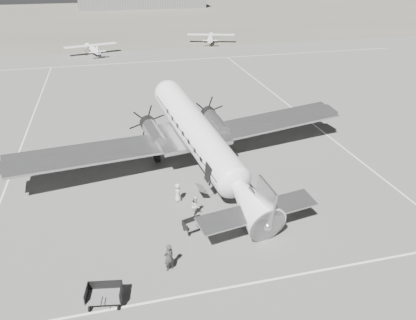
% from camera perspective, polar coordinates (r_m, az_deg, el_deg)
% --- Properties ---
extents(ground, '(260.00, 260.00, 0.00)m').
position_cam_1_polar(ground, '(35.51, 2.47, -0.82)').
color(ground, slate).
rests_on(ground, ground).
extents(taxi_line_near, '(60.00, 0.15, 0.01)m').
position_cam_1_polar(taxi_line_near, '(24.80, 11.89, -15.62)').
color(taxi_line_near, white).
rests_on(taxi_line_near, ground).
extents(taxi_line_right, '(0.15, 80.00, 0.01)m').
position_cam_1_polar(taxi_line_right, '(40.28, 19.09, 1.16)').
color(taxi_line_right, white).
rests_on(taxi_line_right, ground).
extents(taxi_line_left, '(0.15, 60.00, 0.01)m').
position_cam_1_polar(taxi_line_left, '(44.26, -24.53, 2.49)').
color(taxi_line_left, white).
rests_on(taxi_line_left, ground).
extents(taxi_line_horizon, '(90.00, 0.15, 0.01)m').
position_cam_1_polar(taxi_line_horizon, '(72.56, -6.65, 13.65)').
color(taxi_line_horizon, white).
rests_on(taxi_line_horizon, ground).
extents(grass_infield, '(260.00, 90.00, 0.01)m').
position_cam_1_polar(grass_infield, '(126.48, -10.36, 19.09)').
color(grass_infield, '#676556').
rests_on(grass_infield, ground).
extents(dc3_airliner, '(33.92, 26.41, 5.83)m').
position_cam_1_polar(dc3_airliner, '(33.07, -0.84, 2.63)').
color(dc3_airliner, silver).
rests_on(dc3_airliner, ground).
extents(light_plane_left, '(11.36, 10.11, 1.99)m').
position_cam_1_polar(light_plane_left, '(79.53, -16.01, 14.73)').
color(light_plane_left, white).
rests_on(light_plane_left, ground).
extents(light_plane_right, '(11.67, 10.42, 2.03)m').
position_cam_1_polar(light_plane_right, '(87.26, 0.38, 16.75)').
color(light_plane_right, white).
rests_on(light_plane_right, ground).
extents(baggage_cart_near, '(1.69, 1.40, 0.82)m').
position_cam_1_polar(baggage_cart_near, '(27.38, -2.02, -9.17)').
color(baggage_cart_near, slate).
rests_on(baggage_cart_near, ground).
extents(baggage_cart_far, '(2.15, 1.68, 1.09)m').
position_cam_1_polar(baggage_cart_far, '(23.08, -14.37, -18.04)').
color(baggage_cart_far, slate).
rests_on(baggage_cart_far, ground).
extents(ground_crew, '(0.78, 0.67, 1.81)m').
position_cam_1_polar(ground_crew, '(24.20, -5.53, -13.48)').
color(ground_crew, '#323232').
rests_on(ground_crew, ground).
extents(ramp_agent, '(0.85, 0.93, 1.55)m').
position_cam_1_polar(ramp_agent, '(28.65, -1.73, -6.45)').
color(ramp_agent, silver).
rests_on(ramp_agent, ground).
extents(passenger, '(0.53, 0.76, 1.49)m').
position_cam_1_polar(passenger, '(30.27, -4.28, -4.59)').
color(passenger, '#BCBCBA').
rests_on(passenger, ground).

